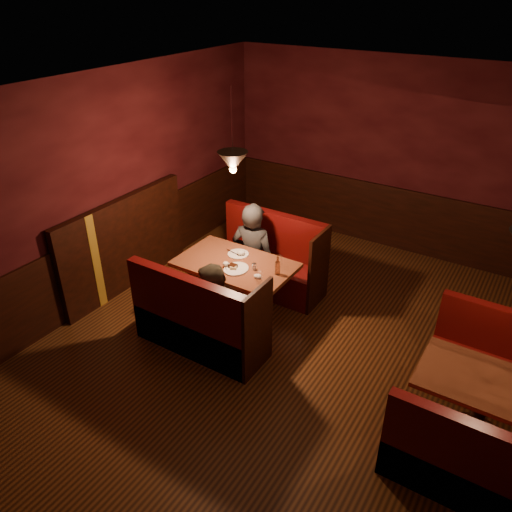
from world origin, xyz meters
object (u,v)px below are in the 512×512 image
Objects in this scene: main_bench_far at (271,265)px; second_bench_far at (496,368)px; main_table at (237,275)px; main_bench_near at (198,326)px; diner_a at (253,238)px; second_bench_near at (465,469)px; second_table at (484,396)px; diner_b at (213,295)px.

second_bench_far is at bearing -9.66° from main_bench_far.
main_table is 3.04m from second_bench_far.
main_bench_near is 0.94× the size of diner_a.
main_bench_far is at bearing 147.17° from second_bench_near.
second_bench_far is (3.00, 1.11, -0.04)m from main_bench_near.
second_bench_far is 1.00× the size of second_bench_near.
main_bench_far is 3.22m from second_table.
diner_b is at bearing 91.78° from diner_a.
second_bench_far is at bearing 20.27° from main_bench_near.
diner_a is (-0.14, 1.38, 0.49)m from main_bench_near.
main_bench_far is 3.04m from second_bench_far.
main_table is at bearing -91.09° from main_bench_far.
second_bench_near is 2.97m from diner_b.
second_bench_near is (3.00, -0.32, -0.04)m from main_bench_near.
main_bench_near is at bearing -159.73° from second_bench_far.
main_bench_near reaches higher than second_table.
main_table is 3.02m from second_table.
main_bench_far is 1.19× the size of second_bench_far.
diner_a is at bearing 102.06° from main_table.
main_bench_far is at bearing 90.00° from main_bench_near.
main_bench_near is at bearing -90.00° from main_bench_far.
main_bench_near is at bearing 173.96° from second_bench_near.
main_bench_near is 1.19× the size of second_bench_near.
diner_a is at bearing 95.68° from main_bench_near.
second_bench_far and second_bench_near have the same top height.
diner_b reaches higher than second_table.
diner_b reaches higher than second_bench_far.
diner_b is (0.10, 0.18, 0.36)m from main_bench_near.
diner_b reaches higher than main_table.
diner_a is (-3.14, 1.70, 0.53)m from second_bench_near.
main_bench_far is 1.31× the size of second_table.
second_table is at bearing 21.57° from diner_b.
second_bench_near is 3.61m from diner_a.
main_table is at bearing 117.56° from diner_b.
diner_a is at bearing 162.47° from second_table.
diner_b is at bearing 61.13° from main_bench_near.
main_bench_near reaches higher than second_bench_far.
second_table is 0.90× the size of second_bench_near.
diner_b is (0.11, -0.63, 0.11)m from main_table.
main_table is 1.20× the size of second_table.
main_table is 0.91× the size of main_bench_near.
diner_a reaches higher than diner_b.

